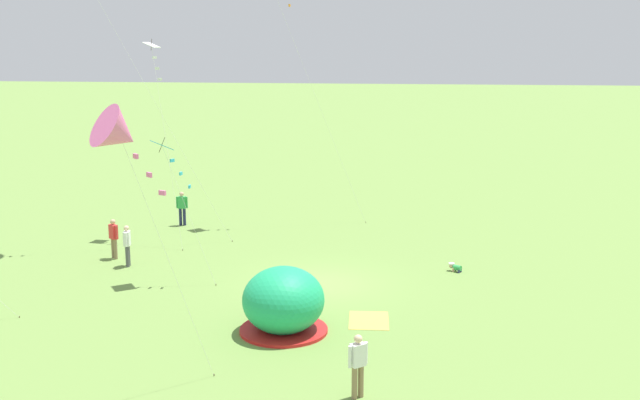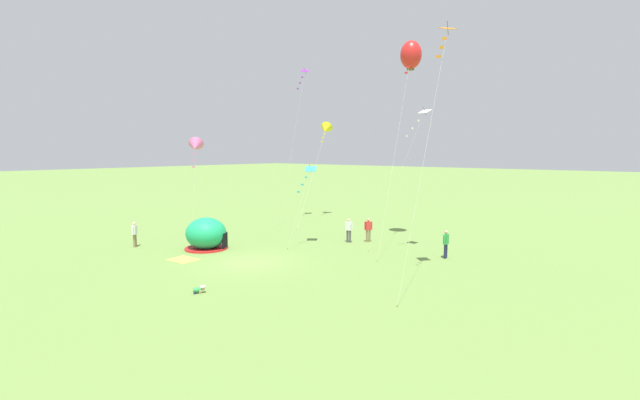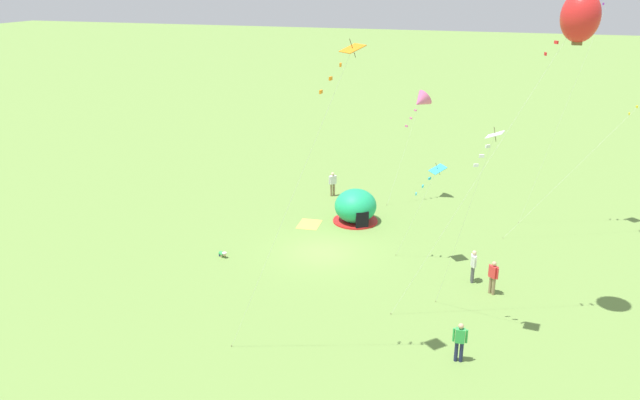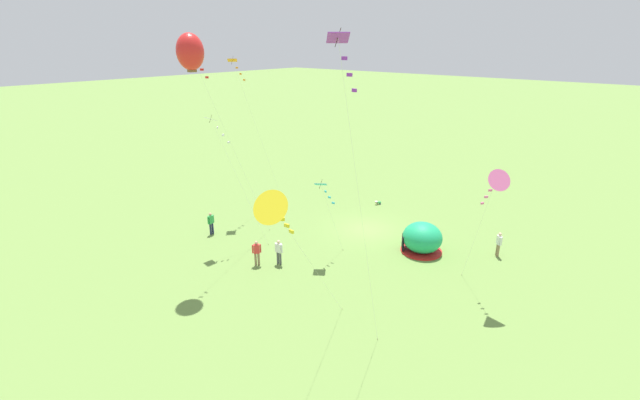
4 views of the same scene
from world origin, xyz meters
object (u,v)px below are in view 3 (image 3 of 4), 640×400
object	(u,v)px
person_center_field	(493,276)
kite_red	(580,17)
kite_pink	(421,101)
person_far_back	(473,264)
person_watching_sky	(460,340)
kite_orange	(343,67)
person_strolling	(333,183)
kite_white	(489,146)
toddler_crawling	(223,254)
popup_tent	(356,207)
kite_cyan	(434,174)
kite_purple	(605,5)

from	to	relation	value
person_center_field	kite_red	size ratio (longest dim) A/B	0.12
kite_pink	person_far_back	bearing A→B (deg)	22.63
person_watching_sky	kite_pink	size ratio (longest dim) A/B	0.23
person_watching_sky	kite_orange	size ratio (longest dim) A/B	0.14
person_watching_sky	person_strolling	bearing A→B (deg)	-149.33
person_watching_sky	kite_white	size ratio (longest dim) A/B	0.19
kite_red	kite_pink	size ratio (longest dim) A/B	1.86
toddler_crawling	person_strolling	size ratio (longest dim) A/B	0.31
kite_orange	kite_red	xyz separation A→B (m)	(-5.80, 7.69, 1.42)
popup_tent	kite_cyan	distance (m)	7.93
toddler_crawling	kite_purple	size ratio (longest dim) A/B	0.04
person_watching_sky	kite_pink	distance (m)	19.98
person_center_field	kite_cyan	distance (m)	5.90
person_watching_sky	kite_purple	bearing A→B (deg)	162.06
toddler_crawling	kite_purple	bearing A→B (deg)	118.49
person_far_back	kite_pink	distance (m)	13.59
person_strolling	kite_cyan	size ratio (longest dim) A/B	0.31
kite_orange	kite_pink	world-z (taller)	kite_orange
toddler_crawling	kite_cyan	xyz separation A→B (m)	(-2.76, 10.85, 4.78)
popup_tent	kite_purple	size ratio (longest dim) A/B	0.20
person_strolling	person_watching_sky	bearing A→B (deg)	30.67
person_strolling	kite_orange	bearing A→B (deg)	17.14
toddler_crawling	kite_cyan	distance (m)	12.17
kite_cyan	kite_white	world-z (taller)	kite_white
person_far_back	kite_orange	xyz separation A→B (m)	(8.70, -4.50, 10.72)
person_far_back	person_strolling	distance (m)	14.68
person_center_field	kite_red	distance (m)	12.48
kite_red	toddler_crawling	bearing A→B (deg)	-96.22
person_far_back	kite_white	world-z (taller)	kite_white
person_center_field	kite_red	xyz separation A→B (m)	(1.90, 2.18, 12.14)
popup_tent	person_far_back	bearing A→B (deg)	51.22
popup_tent	person_center_field	bearing A→B (deg)	50.48
toddler_crawling	popup_tent	bearing A→B (deg)	142.08
person_strolling	kite_pink	size ratio (longest dim) A/B	0.23
person_center_field	kite_cyan	world-z (taller)	kite_cyan
kite_red	person_center_field	bearing A→B (deg)	-131.17
person_watching_sky	kite_orange	distance (m)	11.74
person_strolling	kite_cyan	bearing A→B (deg)	42.33
popup_tent	kite_white	world-z (taller)	kite_white
person_watching_sky	kite_pink	world-z (taller)	kite_pink
kite_purple	kite_red	distance (m)	12.05
kite_cyan	person_watching_sky	bearing A→B (deg)	15.63
popup_tent	toddler_crawling	size ratio (longest dim) A/B	5.24
kite_red	kite_white	bearing A→B (deg)	-51.82
toddler_crawling	person_center_field	xyz separation A→B (m)	(-0.11, 14.30, 0.79)
kite_white	person_far_back	bearing A→B (deg)	-175.61
toddler_crawling	kite_pink	distance (m)	16.50
person_center_field	kite_pink	world-z (taller)	kite_pink
popup_tent	kite_cyan	size ratio (longest dim) A/B	0.50
person_strolling	person_watching_sky	world-z (taller)	same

